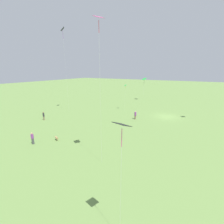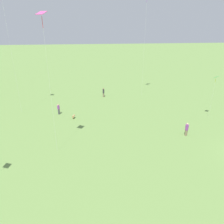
# 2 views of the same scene
# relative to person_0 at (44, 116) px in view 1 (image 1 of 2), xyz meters

# --- Properties ---
(ground_plane) EXTENTS (240.00, 240.00, 0.00)m
(ground_plane) POSITION_rel_person_0_xyz_m (-21.71, -14.82, -0.88)
(ground_plane) COLOR #6B8E47
(person_0) EXTENTS (0.41, 0.41, 1.75)m
(person_0) POSITION_rel_person_0_xyz_m (0.00, 0.00, 0.00)
(person_0) COLOR #847056
(person_0) RESTS_ON ground_plane
(person_2) EXTENTS (0.38, 0.38, 1.72)m
(person_2) POSITION_rel_person_0_xyz_m (-7.69, 7.61, -0.02)
(person_2) COLOR #4C4C51
(person_2) RESTS_ON ground_plane
(person_3) EXTENTS (0.56, 0.56, 1.78)m
(person_3) POSITION_rel_person_0_xyz_m (-16.34, -9.72, -0.00)
(person_3) COLOR #847056
(person_3) RESTS_ON ground_plane
(kite_0) EXTENTS (1.27, 1.29, 19.02)m
(kite_0) POSITION_rel_person_0_xyz_m (0.52, -7.68, 16.88)
(kite_0) COLOR black
(kite_0) RESTS_ON ground_plane
(kite_1) EXTENTS (0.88, 0.85, 7.67)m
(kite_1) POSITION_rel_person_0_xyz_m (-23.74, 12.65, 6.33)
(kite_1) COLOR black
(kite_1) RESTS_ON ground_plane
(kite_3) EXTENTS (1.65, 1.59, 7.43)m
(kite_3) POSITION_rel_person_0_xyz_m (-11.51, -30.13, 6.11)
(kite_3) COLOR green
(kite_3) RESTS_ON ground_plane
(kite_4) EXTENTS (1.07, 1.08, 14.66)m
(kite_4) POSITION_rel_person_0_xyz_m (-18.45, 6.53, 12.77)
(kite_4) COLOR #E54C99
(kite_4) RESTS_ON ground_plane
(kite_6) EXTENTS (0.84, 0.85, 6.52)m
(kite_6) POSITION_rel_person_0_xyz_m (-11.34, -15.47, 5.18)
(kite_6) COLOR green
(kite_6) RESTS_ON ground_plane
(dog_0) EXTENTS (0.71, 0.46, 0.59)m
(dog_0) POSITION_rel_person_0_xyz_m (-9.63, 5.19, -0.48)
(dog_0) COLOR tan
(dog_0) RESTS_ON ground_plane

